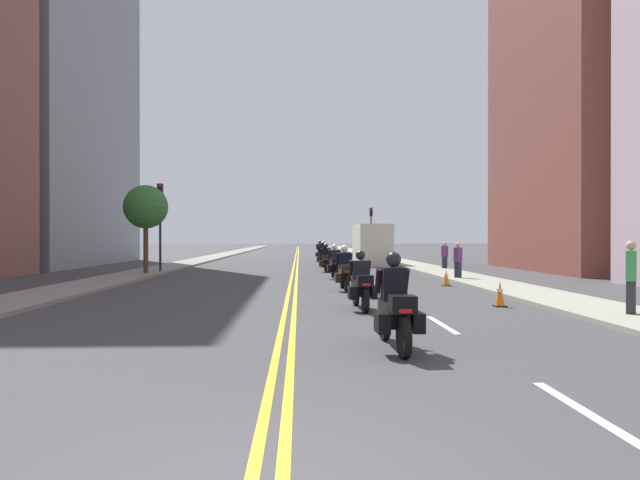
# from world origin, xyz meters

# --- Properties ---
(ground_plane) EXTENTS (264.00, 264.00, 0.00)m
(ground_plane) POSITION_xyz_m (0.00, 48.00, 0.00)
(ground_plane) COLOR #3D3D3F
(sidewalk_left) EXTENTS (2.38, 144.00, 0.12)m
(sidewalk_left) POSITION_xyz_m (-7.88, 48.00, 0.06)
(sidewalk_left) COLOR gray
(sidewalk_left) RESTS_ON ground
(sidewalk_right) EXTENTS (2.38, 144.00, 0.12)m
(sidewalk_right) POSITION_xyz_m (7.88, 48.00, 0.06)
(sidewalk_right) COLOR gray
(sidewalk_right) RESTS_ON ground
(centreline_yellow_inner) EXTENTS (0.12, 132.00, 0.01)m
(centreline_yellow_inner) POSITION_xyz_m (-0.12, 48.00, 0.00)
(centreline_yellow_inner) COLOR yellow
(centreline_yellow_inner) RESTS_ON ground
(centreline_yellow_outer) EXTENTS (0.12, 132.00, 0.01)m
(centreline_yellow_outer) POSITION_xyz_m (0.12, 48.00, 0.00)
(centreline_yellow_outer) COLOR yellow
(centreline_yellow_outer) RESTS_ON ground
(lane_dashes_white) EXTENTS (0.14, 56.40, 0.01)m
(lane_dashes_white) POSITION_xyz_m (3.34, 29.00, 0.00)
(lane_dashes_white) COLOR silver
(lane_dashes_white) RESTS_ON ground
(building_left_1) EXTENTS (10.01, 16.97, 30.70)m
(building_left_1) POSITION_xyz_m (-18.34, 35.18, 15.35)
(building_left_1) COLOR gray
(building_left_1) RESTS_ON ground
(building_right_1) EXTENTS (9.71, 12.66, 26.77)m
(building_right_1) POSITION_xyz_m (18.19, 27.62, 13.39)
(building_right_1) COLOR brown
(building_right_1) RESTS_ON ground
(motorcycle_0) EXTENTS (0.78, 2.23, 1.65)m
(motorcycle_0) POSITION_xyz_m (1.85, 5.36, 0.68)
(motorcycle_0) COLOR black
(motorcycle_0) RESTS_ON ground
(motorcycle_1) EXTENTS (0.78, 2.11, 1.55)m
(motorcycle_1) POSITION_xyz_m (1.87, 10.51, 0.65)
(motorcycle_1) COLOR black
(motorcycle_1) RESTS_ON ground
(motorcycle_2) EXTENTS (0.77, 2.19, 1.63)m
(motorcycle_2) POSITION_xyz_m (1.88, 15.80, 0.65)
(motorcycle_2) COLOR black
(motorcycle_2) RESTS_ON ground
(motorcycle_3) EXTENTS (0.78, 2.24, 1.60)m
(motorcycle_3) POSITION_xyz_m (1.89, 21.50, 0.66)
(motorcycle_3) COLOR black
(motorcycle_3) RESTS_ON ground
(motorcycle_4) EXTENTS (0.76, 2.08, 1.58)m
(motorcycle_4) POSITION_xyz_m (1.72, 26.65, 0.65)
(motorcycle_4) COLOR black
(motorcycle_4) RESTS_ON ground
(motorcycle_5) EXTENTS (0.77, 2.23, 1.61)m
(motorcycle_5) POSITION_xyz_m (1.76, 31.99, 0.65)
(motorcycle_5) COLOR black
(motorcycle_5) RESTS_ON ground
(motorcycle_6) EXTENTS (0.77, 2.18, 1.67)m
(motorcycle_6) POSITION_xyz_m (2.01, 37.23, 0.66)
(motorcycle_6) COLOR black
(motorcycle_6) RESTS_ON ground
(motorcycle_7) EXTENTS (0.77, 2.21, 1.66)m
(motorcycle_7) POSITION_xyz_m (1.97, 42.40, 0.66)
(motorcycle_7) COLOR black
(motorcycle_7) RESTS_ON ground
(traffic_cone_0) EXTENTS (0.32, 0.32, 0.70)m
(traffic_cone_0) POSITION_xyz_m (5.74, 11.04, 0.35)
(traffic_cone_0) COLOR black
(traffic_cone_0) RESTS_ON ground
(traffic_cone_1) EXTENTS (0.32, 0.32, 0.65)m
(traffic_cone_1) POSITION_xyz_m (5.99, 17.48, 0.32)
(traffic_cone_1) COLOR black
(traffic_cone_1) RESTS_ON ground
(traffic_light_near) EXTENTS (0.28, 0.38, 4.74)m
(traffic_light_near) POSITION_xyz_m (-7.08, 25.49, 3.29)
(traffic_light_near) COLOR black
(traffic_light_near) RESTS_ON ground
(traffic_light_far) EXTENTS (0.28, 0.38, 4.75)m
(traffic_light_far) POSITION_xyz_m (7.08, 48.34, 3.29)
(traffic_light_far) COLOR black
(traffic_light_far) RESTS_ON ground
(pedestrian_0) EXTENTS (0.42, 0.40, 1.69)m
(pedestrian_0) POSITION_xyz_m (7.30, 20.36, 0.87)
(pedestrian_0) COLOR #23262D
(pedestrian_0) RESTS_ON ground
(pedestrian_1) EXTENTS (0.42, 0.35, 1.65)m
(pedestrian_1) POSITION_xyz_m (8.71, 27.89, 0.85)
(pedestrian_1) COLOR #222A39
(pedestrian_1) RESTS_ON ground
(pedestrian_2) EXTENTS (0.38, 0.49, 1.81)m
(pedestrian_2) POSITION_xyz_m (7.96, 8.69, 0.94)
(pedestrian_2) COLOR #2A2B2E
(pedestrian_2) RESTS_ON ground
(street_tree_0) EXTENTS (2.19, 2.19, 4.54)m
(street_tree_0) POSITION_xyz_m (-7.45, 24.11, 3.41)
(street_tree_0) COLOR #4D3B22
(street_tree_0) RESTS_ON ground
(parked_truck) EXTENTS (2.20, 6.50, 2.80)m
(parked_truck) POSITION_xyz_m (5.28, 34.65, 1.27)
(parked_truck) COLOR beige
(parked_truck) RESTS_ON ground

